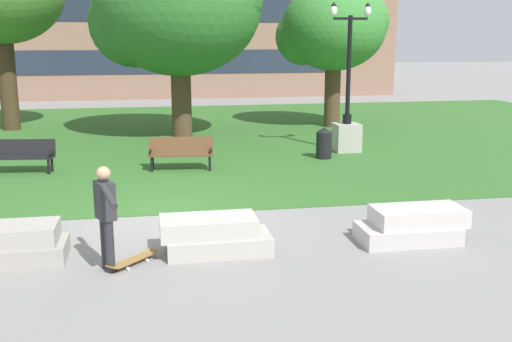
# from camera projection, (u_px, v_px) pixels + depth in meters

# --- Properties ---
(ground_plane) EXTENTS (140.00, 140.00, 0.00)m
(ground_plane) POSITION_uv_depth(u_px,v_px,m) (165.00, 215.00, 12.60)
(ground_plane) COLOR gray
(grass_lawn) EXTENTS (40.00, 20.00, 0.02)m
(grass_lawn) POSITION_uv_depth(u_px,v_px,m) (156.00, 138.00, 22.20)
(grass_lawn) COLOR #336628
(grass_lawn) RESTS_ON ground
(concrete_block_center) EXTENTS (1.80, 0.90, 0.64)m
(concrete_block_center) POSITION_uv_depth(u_px,v_px,m) (9.00, 245.00, 9.93)
(concrete_block_center) COLOR #9E9991
(concrete_block_center) RESTS_ON ground
(concrete_block_left) EXTENTS (1.90, 0.90, 0.64)m
(concrete_block_left) POSITION_uv_depth(u_px,v_px,m) (214.00, 236.00, 10.38)
(concrete_block_left) COLOR #B2ADA3
(concrete_block_left) RESTS_ON ground
(concrete_block_right) EXTENTS (1.92, 0.90, 0.64)m
(concrete_block_right) POSITION_uv_depth(u_px,v_px,m) (412.00, 225.00, 10.94)
(concrete_block_right) COLOR #BCB7B2
(concrete_block_right) RESTS_ON ground
(person_skateboarder) EXTENTS (0.49, 1.54, 1.71)m
(person_skateboarder) POSITION_uv_depth(u_px,v_px,m) (106.00, 211.00, 9.46)
(person_skateboarder) COLOR #28282D
(person_skateboarder) RESTS_ON ground
(skateboard) EXTENTS (0.85, 0.87, 0.14)m
(skateboard) POSITION_uv_depth(u_px,v_px,m) (133.00, 260.00, 9.86)
(skateboard) COLOR olive
(skateboard) RESTS_ON ground
(park_bench_near_left) EXTENTS (1.84, 0.71, 0.90)m
(park_bench_near_left) POSITION_uv_depth(u_px,v_px,m) (181.00, 151.00, 16.76)
(park_bench_near_left) COLOR brown
(park_bench_near_left) RESTS_ON grass_lawn
(park_bench_near_right) EXTENTS (1.85, 0.75, 0.90)m
(park_bench_near_right) POSITION_uv_depth(u_px,v_px,m) (21.00, 154.00, 16.38)
(park_bench_near_right) COLOR black
(park_bench_near_right) RESTS_ON grass_lawn
(lamp_post_left) EXTENTS (1.32, 0.80, 4.70)m
(lamp_post_left) POSITION_uv_depth(u_px,v_px,m) (347.00, 122.00, 19.34)
(lamp_post_left) COLOR #ADA89E
(lamp_post_left) RESTS_ON grass_lawn
(tree_near_right) EXTENTS (4.40, 4.19, 5.84)m
(tree_near_right) POSITION_uv_depth(u_px,v_px,m) (333.00, 28.00, 24.04)
(tree_near_right) COLOR #4C3823
(tree_near_right) RESTS_ON grass_lawn
(tree_far_left) EXTENTS (6.23, 5.93, 7.27)m
(tree_far_left) POSITION_uv_depth(u_px,v_px,m) (177.00, 7.00, 21.44)
(tree_far_left) COLOR #4C3823
(tree_far_left) RESTS_ON grass_lawn
(trash_bin) EXTENTS (0.49, 0.49, 0.96)m
(trash_bin) POSITION_uv_depth(u_px,v_px,m) (324.00, 143.00, 18.30)
(trash_bin) COLOR black
(trash_bin) RESTS_ON grass_lawn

